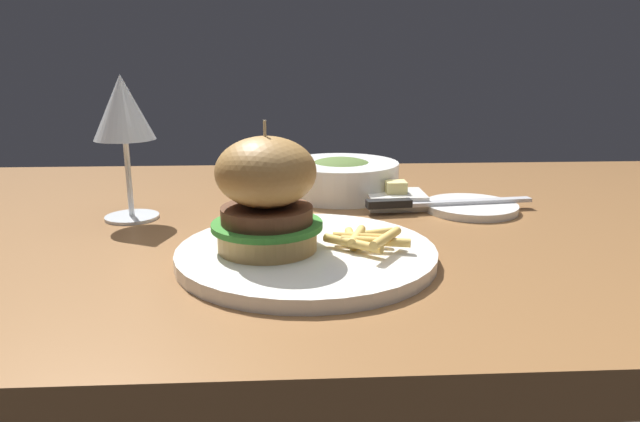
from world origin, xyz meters
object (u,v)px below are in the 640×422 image
butter_dish (392,198)px  wine_glass (119,112)px  main_plate (302,254)px  bread_plate (467,207)px  soup_bowl (338,177)px  table_knife (432,203)px  burger_sandwich (262,194)px

butter_dish → wine_glass: bearing=-173.1°
main_plate → wine_glass: 0.31m
wine_glass → bread_plate: size_ratio=1.46×
soup_bowl → table_knife: bearing=-42.6°
burger_sandwich → wine_glass: 0.26m
burger_sandwich → bread_plate: bearing=35.1°
butter_dish → soup_bowl: size_ratio=0.46×
soup_bowl → main_plate: bearing=-102.0°
main_plate → butter_dish: size_ratio=3.30×
main_plate → soup_bowl: size_ratio=1.53×
burger_sandwich → table_knife: size_ratio=0.56×
main_plate → soup_bowl: soup_bowl is taller
butter_dish → main_plate: bearing=-121.5°
main_plate → burger_sandwich: bearing=-176.4°
bread_plate → butter_dish: butter_dish is taller
burger_sandwich → soup_bowl: (0.10, 0.29, -0.04)m
bread_plate → wine_glass: bearing=-178.1°
main_plate → wine_glass: bearing=142.1°
wine_glass → table_knife: 0.42m
main_plate → butter_dish: 0.25m
butter_dish → soup_bowl: (-0.07, 0.07, 0.02)m
burger_sandwich → butter_dish: bearing=51.8°
burger_sandwich → soup_bowl: size_ratio=0.75×
bread_plate → table_knife: 0.05m
burger_sandwich → wine_glass: (-0.18, 0.17, 0.06)m
bread_plate → butter_dish: bearing=164.3°
soup_bowl → butter_dish: bearing=-46.6°
main_plate → wine_glass: size_ratio=1.45×
main_plate → wine_glass: wine_glass is taller
burger_sandwich → butter_dish: (0.17, 0.22, -0.06)m
wine_glass → butter_dish: bearing=6.9°
wine_glass → table_knife: wine_glass is taller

